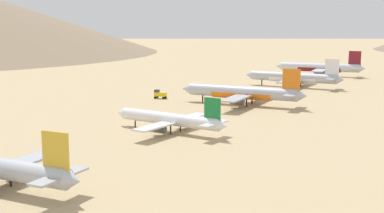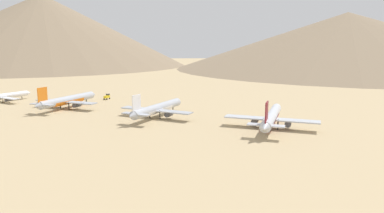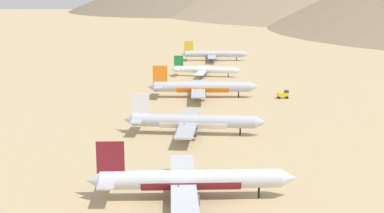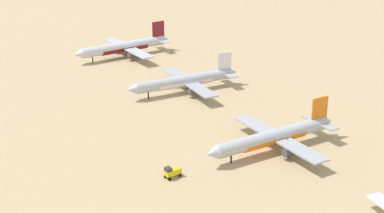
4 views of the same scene
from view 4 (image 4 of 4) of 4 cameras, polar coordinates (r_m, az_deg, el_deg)
ground_plane at (r=199.93m, az=7.36°, el=-4.26°), size 1800.00×1800.00×0.00m
parked_jet_0 at (r=302.06m, az=-6.63°, el=5.86°), size 54.63×44.81×15.88m
parked_jet_1 at (r=249.56m, az=-0.65°, el=2.54°), size 52.65×42.87×15.18m
parked_jet_2 at (r=197.80m, az=8.14°, el=-2.95°), size 53.53×43.78×15.48m
service_truck at (r=180.06m, az=-1.98°, el=-6.42°), size 5.62×3.86×3.90m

